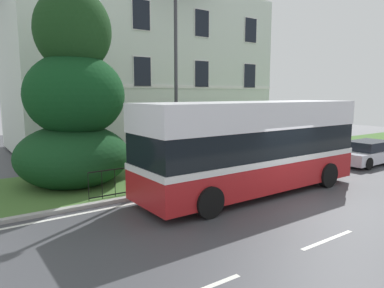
% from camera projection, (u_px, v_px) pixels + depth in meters
% --- Properties ---
extents(ground_plane, '(60.00, 56.00, 0.18)m').
position_uv_depth(ground_plane, '(291.00, 199.00, 12.11)').
color(ground_plane, '#414247').
extents(georgian_townhouse, '(16.92, 9.09, 11.60)m').
position_uv_depth(georgian_townhouse, '(140.00, 60.00, 24.18)').
color(georgian_townhouse, silver).
rests_on(georgian_townhouse, ground_plane).
extents(iron_verge_railing, '(15.23, 0.04, 0.97)m').
position_uv_depth(iron_verge_railing, '(255.00, 161.00, 15.69)').
color(iron_verge_railing, black).
rests_on(iron_verge_railing, ground_plane).
extents(evergreen_tree, '(4.37, 4.37, 7.65)m').
position_uv_depth(evergreen_tree, '(74.00, 107.00, 13.45)').
color(evergreen_tree, '#423328').
rests_on(evergreen_tree, ground_plane).
extents(single_decker_bus, '(9.02, 2.75, 3.34)m').
position_uv_depth(single_decker_bus, '(253.00, 146.00, 12.65)').
color(single_decker_bus, '#AF1C1F').
rests_on(single_decker_bus, ground_plane).
extents(parked_hatchback_01, '(3.78, 1.81, 1.21)m').
position_uv_depth(parked_hatchback_01, '(366.00, 153.00, 18.02)').
color(parked_hatchback_01, silver).
rests_on(parked_hatchback_01, ground_plane).
extents(street_lamp_post, '(0.36, 0.24, 7.58)m').
position_uv_depth(street_lamp_post, '(176.00, 74.00, 14.11)').
color(street_lamp_post, '#333338').
rests_on(street_lamp_post, ground_plane).
extents(litter_bin, '(0.49, 0.49, 1.20)m').
position_uv_depth(litter_bin, '(269.00, 153.00, 17.24)').
color(litter_bin, '#4C4742').
rests_on(litter_bin, ground_plane).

